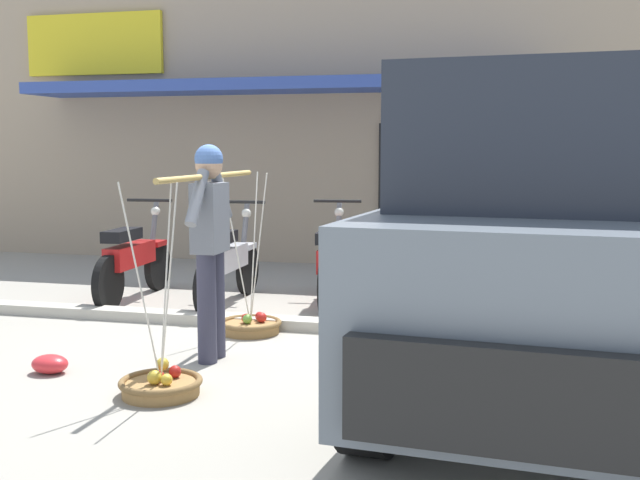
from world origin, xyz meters
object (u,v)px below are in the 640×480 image
(fruit_basket_right_side, at_px, (251,324))
(motorcycle_third_in_row, at_px, (332,261))
(fruit_vendor, at_px, (210,237))
(fruit_basket_left_side, at_px, (161,384))
(plastic_litter_bag, at_px, (50,364))
(motorcycle_second_in_row, at_px, (228,263))
(parked_truck, at_px, (567,228))
(wooden_crate, at_px, (528,282))
(motorcycle_nearest_shop, at_px, (133,260))

(fruit_basket_right_side, bearing_deg, motorcycle_third_in_row, 75.10)
(fruit_vendor, relative_size, fruit_basket_right_side, 1.27)
(fruit_basket_left_side, relative_size, plastic_litter_bag, 5.18)
(motorcycle_second_in_row, distance_m, parked_truck, 3.99)
(wooden_crate, bearing_deg, parked_truck, -87.05)
(motorcycle_nearest_shop, distance_m, motorcycle_third_in_row, 2.18)
(fruit_vendor, distance_m, parked_truck, 2.65)
(fruit_vendor, distance_m, motorcycle_third_in_row, 2.52)
(motorcycle_second_in_row, relative_size, motorcycle_third_in_row, 1.00)
(motorcycle_nearest_shop, xyz_separation_m, parked_truck, (4.38, -2.17, 0.68))
(fruit_basket_right_side, distance_m, plastic_litter_bag, 1.87)
(fruit_vendor, bearing_deg, motorcycle_nearest_shop, 130.56)
(wooden_crate, bearing_deg, plastic_litter_bag, -130.92)
(parked_truck, height_order, wooden_crate, parked_truck)
(parked_truck, bearing_deg, plastic_litter_bag, -172.18)
(fruit_vendor, height_order, wooden_crate, fruit_vendor)
(motorcycle_third_in_row, xyz_separation_m, plastic_litter_bag, (-1.43, -3.08, -0.38))
(motorcycle_second_in_row, xyz_separation_m, parked_truck, (3.28, -2.17, 0.68))
(motorcycle_second_in_row, height_order, wooden_crate, motorcycle_second_in_row)
(fruit_basket_left_side, relative_size, motorcycle_nearest_shop, 0.80)
(motorcycle_third_in_row, relative_size, wooden_crate, 4.13)
(fruit_basket_left_side, distance_m, motorcycle_nearest_shop, 3.44)
(motorcycle_nearest_shop, distance_m, wooden_crate, 4.42)
(fruit_basket_right_side, height_order, parked_truck, parked_truck)
(motorcycle_second_in_row, bearing_deg, fruit_basket_left_side, -77.78)
(parked_truck, xyz_separation_m, wooden_crate, (-0.18, 3.52, -0.97))
(fruit_basket_right_side, bearing_deg, parked_truck, -21.92)
(motorcycle_second_in_row, bearing_deg, plastic_litter_bag, -98.30)
(fruit_basket_left_side, height_order, motorcycle_nearest_shop, fruit_basket_left_side)
(motorcycle_nearest_shop, bearing_deg, wooden_crate, 17.80)
(fruit_vendor, xyz_separation_m, motorcycle_third_in_row, (0.40, 2.43, -0.53))
(fruit_vendor, relative_size, plastic_litter_bag, 6.56)
(parked_truck, bearing_deg, wooden_crate, 92.95)
(motorcycle_nearest_shop, bearing_deg, motorcycle_second_in_row, 0.05)
(wooden_crate, bearing_deg, motorcycle_third_in_row, -155.26)
(motorcycle_second_in_row, xyz_separation_m, wooden_crate, (3.10, 1.35, -0.29))
(motorcycle_nearest_shop, bearing_deg, parked_truck, -26.39)
(motorcycle_nearest_shop, height_order, motorcycle_second_in_row, same)
(fruit_basket_left_side, distance_m, motorcycle_second_in_row, 3.04)
(fruit_basket_right_side, bearing_deg, fruit_vendor, -90.10)
(motorcycle_nearest_shop, height_order, motorcycle_third_in_row, same)
(motorcycle_second_in_row, height_order, parked_truck, parked_truck)
(motorcycle_third_in_row, xyz_separation_m, wooden_crate, (2.06, 0.95, -0.29))
(motorcycle_nearest_shop, relative_size, motorcycle_second_in_row, 1.00)
(wooden_crate, bearing_deg, motorcycle_second_in_row, -156.51)
(wooden_crate, bearing_deg, fruit_vendor, -126.04)
(parked_truck, relative_size, wooden_crate, 11.23)
(fruit_vendor, xyz_separation_m, parked_truck, (2.64, -0.14, 0.15))
(fruit_basket_right_side, relative_size, motorcycle_third_in_row, 0.80)
(fruit_vendor, height_order, fruit_basket_left_side, fruit_vendor)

